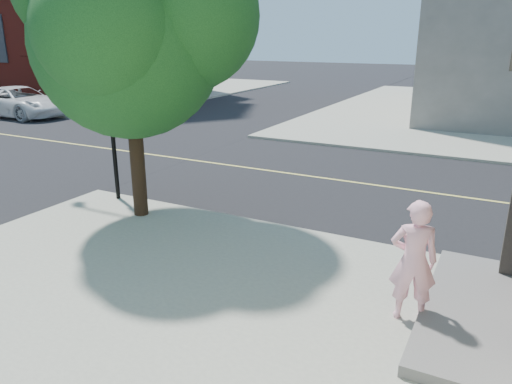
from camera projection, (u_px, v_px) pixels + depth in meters
The scene contains 7 objects.
ground at pixel (125, 199), 13.65m from camera, with size 140.00×140.00×0.00m, color black.
road_ew at pixel (212, 163), 17.44m from camera, with size 140.00×9.00×0.01m, color black.
sidewalk_nw at pixel (92, 87), 41.92m from camera, with size 26.00×25.00×0.12m, color #999887.
man_on_phone at pixel (413, 261), 7.40m from camera, with size 0.71×0.47×1.95m, color #FEB1C5.
street_tree at pixel (131, 20), 10.72m from camera, with size 5.31×4.83×7.05m.
signal_pole at pixel (54, 75), 13.20m from camera, with size 3.48×0.40×3.93m.
car_a at pixel (19, 102), 27.11m from camera, with size 2.74×5.94×1.65m, color white.
Camera 1 is at (9.24, -9.76, 4.36)m, focal length 34.38 mm.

